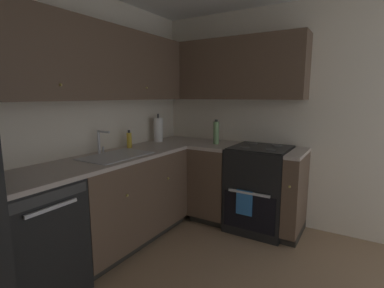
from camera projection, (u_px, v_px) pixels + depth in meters
wall_back at (60, 124)px, 2.56m from camera, size 3.55×0.05×2.45m
wall_right at (307, 119)px, 3.13m from camera, size 0.05×3.61×2.45m
dishwasher at (29, 241)px, 2.07m from camera, size 0.60×0.63×0.88m
lower_cabinets_back at (126, 199)px, 2.90m from camera, size 1.36×0.62×0.88m
countertop_back at (124, 155)px, 2.82m from camera, size 2.56×0.60×0.03m
lower_cabinets_right at (234, 186)px, 3.34m from camera, size 0.62×1.22×0.88m
countertop_right at (235, 147)px, 3.26m from camera, size 0.60×1.22×0.03m
oven_range at (260, 188)px, 3.20m from camera, size 0.68×0.62×1.07m
upper_cabinets_back at (96, 63)px, 2.61m from camera, size 2.24×0.34×0.67m
upper_cabinets_right at (227, 70)px, 3.32m from camera, size 0.32×1.76×0.67m
sink at (117, 160)px, 2.70m from camera, size 0.64×0.40×0.10m
faucet at (101, 140)px, 2.78m from camera, size 0.07×0.16×0.23m
soap_bottle at (129, 140)px, 3.12m from camera, size 0.06×0.06×0.19m
paper_towel_roll at (158, 130)px, 3.51m from camera, size 0.11×0.11×0.35m
oil_bottle at (216, 133)px, 3.36m from camera, size 0.07×0.07×0.29m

